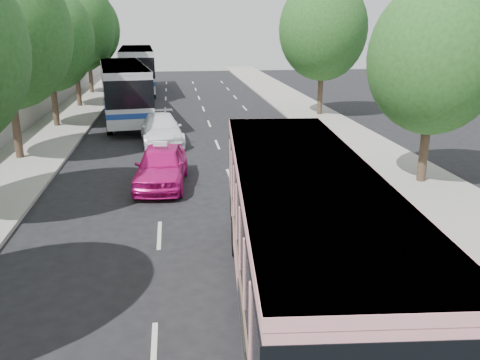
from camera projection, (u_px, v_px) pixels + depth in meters
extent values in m
plane|color=black|center=(235.00, 296.00, 12.29)|extent=(120.00, 120.00, 0.00)
cube|color=#9E998E|center=(52.00, 133.00, 30.13)|extent=(4.00, 90.00, 0.15)
cube|color=#9E998E|center=(329.00, 126.00, 32.28)|extent=(4.00, 90.00, 0.12)
cube|color=#9E998E|center=(19.00, 120.00, 29.66)|extent=(0.30, 90.00, 1.50)
cylinder|color=#38281E|center=(15.00, 121.00, 23.88)|extent=(0.36, 0.36, 3.80)
ellipsoid|color=#214A1A|center=(4.00, 33.00, 22.69)|extent=(6.00, 6.00, 6.90)
sphere|color=#214A1A|center=(7.00, 4.00, 22.10)|extent=(3.90, 3.90, 3.90)
cylinder|color=#38281E|center=(54.00, 100.00, 31.51)|extent=(0.36, 0.36, 3.50)
ellipsoid|color=#214A1A|center=(48.00, 38.00, 30.42)|extent=(5.52, 5.52, 6.35)
sphere|color=#214A1A|center=(52.00, 19.00, 29.86)|extent=(3.59, 3.59, 3.59)
cylinder|color=#38281E|center=(78.00, 82.00, 39.02)|extent=(0.36, 0.36, 3.99)
ellipsoid|color=#214A1A|center=(72.00, 25.00, 37.78)|extent=(6.30, 6.30, 7.24)
sphere|color=#214A1A|center=(76.00, 7.00, 37.17)|extent=(4.09, 4.09, 4.09)
cylinder|color=#38281E|center=(91.00, 73.00, 46.61)|extent=(0.36, 0.36, 3.72)
ellipsoid|color=#214A1A|center=(87.00, 29.00, 45.44)|extent=(5.88, 5.88, 6.76)
sphere|color=#214A1A|center=(90.00, 15.00, 44.86)|extent=(3.82, 3.82, 3.82)
cylinder|color=#38281E|center=(424.00, 145.00, 20.48)|extent=(0.36, 0.36, 3.23)
ellipsoid|color=#214A1A|center=(434.00, 59.00, 19.47)|extent=(5.10, 5.10, 5.87)
sphere|color=#214A1A|center=(451.00, 31.00, 18.94)|extent=(3.32, 3.31, 3.31)
cylinder|color=#38281E|center=(320.00, 89.00, 35.58)|extent=(0.36, 0.36, 3.80)
ellipsoid|color=#214A1A|center=(323.00, 29.00, 34.39)|extent=(6.00, 6.00, 6.90)
sphere|color=#214A1A|center=(331.00, 11.00, 33.80)|extent=(3.90, 3.90, 3.90)
cube|color=#FFA4AA|center=(302.00, 233.00, 10.83)|extent=(3.64, 11.17, 2.94)
cube|color=#9E7A59|center=(301.00, 248.00, 10.93)|extent=(3.68, 11.20, 0.38)
cube|color=black|center=(303.00, 210.00, 10.67)|extent=(3.69, 11.21, 1.21)
cube|color=#FFA4AA|center=(304.00, 171.00, 10.42)|extent=(3.66, 11.20, 0.18)
cylinder|color=black|center=(238.00, 236.00, 14.35)|extent=(0.42, 1.17, 1.14)
cylinder|color=black|center=(323.00, 234.00, 14.47)|extent=(0.42, 1.17, 1.14)
imported|color=#D4127D|center=(161.00, 166.00, 20.47)|extent=(2.37, 4.97, 1.64)
imported|color=white|center=(161.00, 129.00, 27.72)|extent=(2.66, 5.43, 1.52)
cube|color=silver|center=(124.00, 88.00, 33.66)|extent=(4.31, 12.71, 3.17)
cube|color=black|center=(123.00, 83.00, 33.54)|extent=(4.37, 12.75, 1.56)
cube|color=navy|center=(125.00, 101.00, 33.90)|extent=(4.35, 12.74, 0.31)
cube|color=silver|center=(122.00, 65.00, 33.21)|extent=(4.33, 12.73, 0.15)
cylinder|color=black|center=(106.00, 104.00, 37.47)|extent=(0.48, 1.18, 1.14)
cylinder|color=black|center=(138.00, 103.00, 38.06)|extent=(0.48, 1.18, 1.14)
cylinder|color=black|center=(109.00, 125.00, 29.81)|extent=(0.48, 1.18, 1.14)
cylinder|color=black|center=(150.00, 123.00, 30.41)|extent=(0.48, 1.18, 1.14)
cube|color=white|center=(137.00, 67.00, 47.67)|extent=(3.64, 13.71, 3.45)
cube|color=black|center=(137.00, 62.00, 47.55)|extent=(3.69, 13.75, 1.70)
cube|color=navy|center=(138.00, 76.00, 47.93)|extent=(3.68, 13.73, 0.34)
cube|color=white|center=(136.00, 49.00, 47.19)|extent=(3.66, 13.73, 0.16)
cylinder|color=black|center=(125.00, 81.00, 51.99)|extent=(0.43, 1.26, 1.24)
cylinder|color=black|center=(151.00, 80.00, 52.45)|extent=(0.43, 1.26, 1.24)
cylinder|color=black|center=(123.00, 92.00, 43.50)|extent=(0.43, 1.26, 1.24)
cylinder|color=black|center=(153.00, 91.00, 43.96)|extent=(0.43, 1.26, 1.24)
cube|color=silver|center=(160.00, 144.00, 20.20)|extent=(0.56, 0.23, 0.18)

